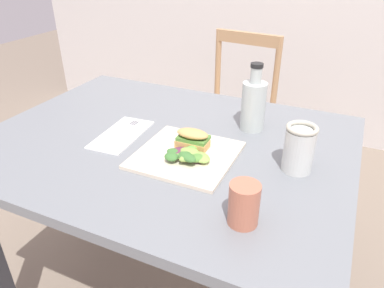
% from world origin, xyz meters
% --- Properties ---
extents(dining_table, '(1.11, 0.85, 0.74)m').
position_xyz_m(dining_table, '(-0.14, -0.05, 0.60)').
color(dining_table, slate).
rests_on(dining_table, ground).
extents(chair_wooden_far, '(0.44, 0.44, 0.87)m').
position_xyz_m(chair_wooden_far, '(-0.20, 0.80, 0.45)').
color(chair_wooden_far, tan).
rests_on(chair_wooden_far, ground).
extents(plate_lunch, '(0.27, 0.27, 0.01)m').
position_xyz_m(plate_lunch, '(-0.04, -0.11, 0.74)').
color(plate_lunch, beige).
rests_on(plate_lunch, dining_table).
extents(sandwich_half_front, '(0.09, 0.06, 0.06)m').
position_xyz_m(sandwich_half_front, '(-0.04, -0.07, 0.78)').
color(sandwich_half_front, tan).
rests_on(sandwich_half_front, plate_lunch).
extents(salad_mixed_greens, '(0.14, 0.12, 0.03)m').
position_xyz_m(salad_mixed_greens, '(-0.02, -0.14, 0.76)').
color(salad_mixed_greens, '#602D47').
rests_on(salad_mixed_greens, plate_lunch).
extents(napkin_folded, '(0.13, 0.24, 0.00)m').
position_xyz_m(napkin_folded, '(-0.28, -0.08, 0.74)').
color(napkin_folded, white).
rests_on(napkin_folded, dining_table).
extents(fork_on_napkin, '(0.03, 0.19, 0.00)m').
position_xyz_m(fork_on_napkin, '(-0.28, -0.06, 0.75)').
color(fork_on_napkin, silver).
rests_on(fork_on_napkin, napkin_folded).
extents(bottle_cold_brew, '(0.08, 0.08, 0.22)m').
position_xyz_m(bottle_cold_brew, '(0.08, 0.14, 0.81)').
color(bottle_cold_brew, black).
rests_on(bottle_cold_brew, dining_table).
extents(mason_jar_iced_tea, '(0.08, 0.08, 0.13)m').
position_xyz_m(mason_jar_iced_tea, '(0.26, -0.05, 0.80)').
color(mason_jar_iced_tea, gold).
rests_on(mason_jar_iced_tea, dining_table).
extents(cup_extra_side, '(0.07, 0.07, 0.10)m').
position_xyz_m(cup_extra_side, '(0.19, -0.31, 0.79)').
color(cup_extra_side, '#B2664C').
rests_on(cup_extra_side, dining_table).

